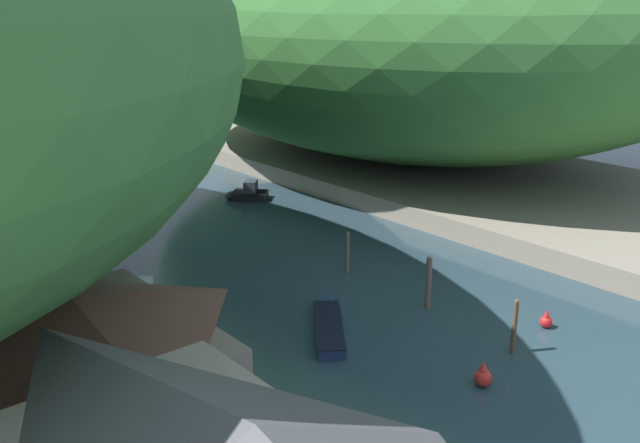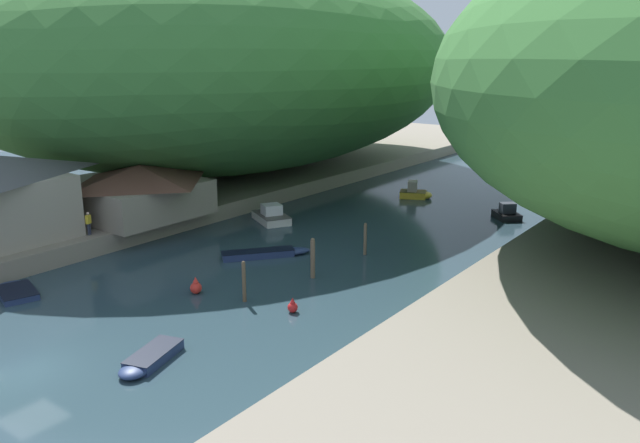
{
  "view_description": "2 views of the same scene",
  "coord_description": "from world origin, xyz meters",
  "px_view_note": "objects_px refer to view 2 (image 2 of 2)",
  "views": [
    {
      "loc": [
        -21.74,
        -3.77,
        14.67
      ],
      "look_at": [
        2.09,
        24.53,
        2.9
      ],
      "focal_mm": 40.0,
      "sensor_mm": 36.0,
      "label": 1
    },
    {
      "loc": [
        26.15,
        -12.37,
        14.06
      ],
      "look_at": [
        0.36,
        21.74,
        2.37
      ],
      "focal_mm": 35.0,
      "sensor_mm": 36.0,
      "label": 2
    }
  ],
  "objects_px": {
    "person_on_quay": "(89,222)",
    "boathouse_shed": "(140,190)",
    "boat_far_upstream": "(505,213)",
    "boat_cabin_cruiser": "(148,360)",
    "channel_buoy_near": "(196,287)",
    "boat_open_rowboat": "(269,215)",
    "channel_buoy_far": "(293,307)",
    "boat_near_quay": "(15,291)",
    "boat_yellow_tender": "(416,193)",
    "boat_red_skiff": "(269,253)"
  },
  "relations": [
    {
      "from": "boat_red_skiff",
      "to": "channel_buoy_far",
      "type": "distance_m",
      "value": 10.06
    },
    {
      "from": "boat_near_quay",
      "to": "boat_cabin_cruiser",
      "type": "bearing_deg",
      "value": -77.1
    },
    {
      "from": "boat_yellow_tender",
      "to": "channel_buoy_far",
      "type": "distance_m",
      "value": 30.27
    },
    {
      "from": "boat_cabin_cruiser",
      "to": "boat_near_quay",
      "type": "bearing_deg",
      "value": -20.91
    },
    {
      "from": "boat_red_skiff",
      "to": "channel_buoy_near",
      "type": "xyz_separation_m",
      "value": [
        1.19,
        -7.91,
        0.16
      ]
    },
    {
      "from": "channel_buoy_near",
      "to": "boathouse_shed",
      "type": "bearing_deg",
      "value": 154.2
    },
    {
      "from": "boat_yellow_tender",
      "to": "boat_red_skiff",
      "type": "height_order",
      "value": "boat_yellow_tender"
    },
    {
      "from": "boat_open_rowboat",
      "to": "boat_red_skiff",
      "type": "distance_m",
      "value": 9.84
    },
    {
      "from": "boat_red_skiff",
      "to": "channel_buoy_near",
      "type": "bearing_deg",
      "value": -43.65
    },
    {
      "from": "boat_open_rowboat",
      "to": "person_on_quay",
      "type": "xyz_separation_m",
      "value": [
        -4.27,
        -14.51,
        1.86
      ]
    },
    {
      "from": "boat_near_quay",
      "to": "channel_buoy_near",
      "type": "bearing_deg",
      "value": -36.65
    },
    {
      "from": "boat_near_quay",
      "to": "channel_buoy_far",
      "type": "xyz_separation_m",
      "value": [
        15.09,
        7.9,
        0.15
      ]
    },
    {
      "from": "boathouse_shed",
      "to": "channel_buoy_far",
      "type": "distance_m",
      "value": 20.73
    },
    {
      "from": "boat_red_skiff",
      "to": "person_on_quay",
      "type": "height_order",
      "value": "person_on_quay"
    },
    {
      "from": "boathouse_shed",
      "to": "person_on_quay",
      "type": "distance_m",
      "value": 5.99
    },
    {
      "from": "boat_near_quay",
      "to": "boat_red_skiff",
      "type": "bearing_deg",
      "value": -11.08
    },
    {
      "from": "boat_far_upstream",
      "to": "channel_buoy_near",
      "type": "relative_size",
      "value": 3.32
    },
    {
      "from": "channel_buoy_far",
      "to": "boat_cabin_cruiser",
      "type": "bearing_deg",
      "value": -100.03
    },
    {
      "from": "boat_red_skiff",
      "to": "boat_cabin_cruiser",
      "type": "bearing_deg",
      "value": -30.51
    },
    {
      "from": "channel_buoy_near",
      "to": "channel_buoy_far",
      "type": "distance_m",
      "value": 6.56
    },
    {
      "from": "boathouse_shed",
      "to": "channel_buoy_near",
      "type": "bearing_deg",
      "value": -25.8
    },
    {
      "from": "boathouse_shed",
      "to": "person_on_quay",
      "type": "height_order",
      "value": "boathouse_shed"
    },
    {
      "from": "boat_yellow_tender",
      "to": "person_on_quay",
      "type": "xyz_separation_m",
      "value": [
        -10.22,
        -29.7,
        1.82
      ]
    },
    {
      "from": "boat_yellow_tender",
      "to": "boat_cabin_cruiser",
      "type": "height_order",
      "value": "boat_yellow_tender"
    },
    {
      "from": "boat_near_quay",
      "to": "boat_far_upstream",
      "type": "xyz_separation_m",
      "value": [
        16.9,
        34.89,
        0.24
      ]
    },
    {
      "from": "boat_open_rowboat",
      "to": "channel_buoy_near",
      "type": "relative_size",
      "value": 5.16
    },
    {
      "from": "boathouse_shed",
      "to": "channel_buoy_near",
      "type": "xyz_separation_m",
      "value": [
        13.41,
        -6.48,
        -3.07
      ]
    },
    {
      "from": "boat_far_upstream",
      "to": "person_on_quay",
      "type": "height_order",
      "value": "person_on_quay"
    },
    {
      "from": "boat_red_skiff",
      "to": "channel_buoy_near",
      "type": "relative_size",
      "value": 5.4
    },
    {
      "from": "boathouse_shed",
      "to": "boat_open_rowboat",
      "type": "xyz_separation_m",
      "value": [
        5.72,
        8.81,
        -3.0
      ]
    },
    {
      "from": "boat_open_rowboat",
      "to": "boat_near_quay",
      "type": "bearing_deg",
      "value": -154.29
    },
    {
      "from": "boat_cabin_cruiser",
      "to": "channel_buoy_far",
      "type": "relative_size",
      "value": 4.73
    },
    {
      "from": "boathouse_shed",
      "to": "boat_red_skiff",
      "type": "distance_m",
      "value": 12.72
    },
    {
      "from": "boat_yellow_tender",
      "to": "channel_buoy_far",
      "type": "relative_size",
      "value": 4.12
    },
    {
      "from": "person_on_quay",
      "to": "boat_yellow_tender",
      "type": "bearing_deg",
      "value": -40.16
    },
    {
      "from": "boat_yellow_tender",
      "to": "boat_far_upstream",
      "type": "height_order",
      "value": "boat_yellow_tender"
    },
    {
      "from": "person_on_quay",
      "to": "boathouse_shed",
      "type": "bearing_deg",
      "value": -6.92
    },
    {
      "from": "boat_open_rowboat",
      "to": "boat_far_upstream",
      "type": "bearing_deg",
      "value": -22.42
    },
    {
      "from": "boat_far_upstream",
      "to": "boat_cabin_cruiser",
      "type": "height_order",
      "value": "boat_far_upstream"
    },
    {
      "from": "boathouse_shed",
      "to": "boat_open_rowboat",
      "type": "height_order",
      "value": "boathouse_shed"
    },
    {
      "from": "boat_red_skiff",
      "to": "boat_cabin_cruiser",
      "type": "distance_m",
      "value": 16.43
    },
    {
      "from": "boat_cabin_cruiser",
      "to": "boat_red_skiff",
      "type": "bearing_deg",
      "value": -85.85
    },
    {
      "from": "boat_far_upstream",
      "to": "channel_buoy_far",
      "type": "bearing_deg",
      "value": -138.05
    },
    {
      "from": "boat_cabin_cruiser",
      "to": "person_on_quay",
      "type": "height_order",
      "value": "person_on_quay"
    },
    {
      "from": "boat_open_rowboat",
      "to": "boat_yellow_tender",
      "type": "bearing_deg",
      "value": 6.87
    },
    {
      "from": "boat_open_rowboat",
      "to": "boat_cabin_cruiser",
      "type": "xyz_separation_m",
      "value": [
        12.58,
        -22.65,
        -0.23
      ]
    },
    {
      "from": "boat_near_quay",
      "to": "boat_cabin_cruiser",
      "type": "relative_size",
      "value": 1.02
    },
    {
      "from": "channel_buoy_far",
      "to": "boat_near_quay",
      "type": "bearing_deg",
      "value": -152.39
    },
    {
      "from": "boat_open_rowboat",
      "to": "boat_red_skiff",
      "type": "xyz_separation_m",
      "value": [
        6.5,
        -7.38,
        -0.22
      ]
    },
    {
      "from": "boat_cabin_cruiser",
      "to": "channel_buoy_near",
      "type": "bearing_deg",
      "value": -73.96
    }
  ]
}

